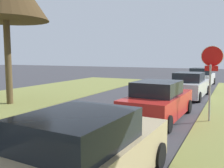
# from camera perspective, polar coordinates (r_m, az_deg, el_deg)

# --- Properties ---
(stop_sign_far) EXTENTS (0.81, 0.66, 2.92)m
(stop_sign_far) POSITION_cam_1_polar(r_m,az_deg,el_deg) (10.06, 22.18, 3.67)
(stop_sign_far) COLOR #9EA0A5
(stop_sign_far) RESTS_ON grass_verge_right
(parked_sedan_tan) EXTENTS (2.09, 4.47, 1.57)m
(parked_sedan_tan) POSITION_cam_1_polar(r_m,az_deg,el_deg) (4.70, -6.55, -16.48)
(parked_sedan_tan) COLOR tan
(parked_sedan_tan) RESTS_ON ground
(parked_sedan_red) EXTENTS (2.09, 4.47, 1.57)m
(parked_sedan_red) POSITION_cam_1_polar(r_m,az_deg,el_deg) (10.18, 10.75, -4.05)
(parked_sedan_red) COLOR red
(parked_sedan_red) RESTS_ON ground
(parked_sedan_silver) EXTENTS (2.09, 4.47, 1.57)m
(parked_sedan_silver) POSITION_cam_1_polar(r_m,az_deg,el_deg) (16.18, 17.55, -0.38)
(parked_sedan_silver) COLOR #BCBCC1
(parked_sedan_silver) RESTS_ON ground
(parked_sedan_white) EXTENTS (2.09, 4.47, 1.57)m
(parked_sedan_white) POSITION_cam_1_polar(r_m,az_deg,el_deg) (22.89, 20.08, 1.43)
(parked_sedan_white) COLOR white
(parked_sedan_white) RESTS_ON ground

